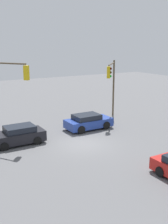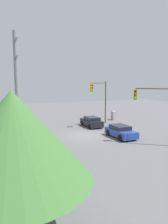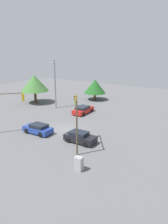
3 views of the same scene
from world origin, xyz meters
The scene contains 9 objects.
ground_plane centered at (0.00, 0.00, 0.00)m, with size 80.00×80.00×0.00m, color #5B5B5E.
sedan_dark centered at (4.25, -2.53, 0.68)m, with size 4.02×1.93×1.40m.
sedan_blue centered at (-2.33, -3.07, 0.67)m, with size 4.15×2.00×1.36m.
sedan_red centered at (-2.03, 8.29, 0.64)m, with size 2.07×4.61×1.31m.
traffic_signal_main centered at (-6.08, -4.79, 3.99)m, with size 2.89×3.01×5.78m.
traffic_signal_cross centered at (4.82, -4.14, 4.32)m, with size 2.63×3.67×6.27m.
utility_pole_tall centered at (-8.51, 8.54, 4.92)m, with size 2.20×0.28×9.27m.
electrical_cabinet centered at (7.65, -8.06, 0.71)m, with size 0.80×0.58×1.41m, color #9EA0A3.
tree_left centered at (-14.70, 9.40, 4.25)m, with size 5.82×5.82×5.94m.
Camera 2 is at (-22.71, 10.03, 6.23)m, focal length 35.00 mm.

